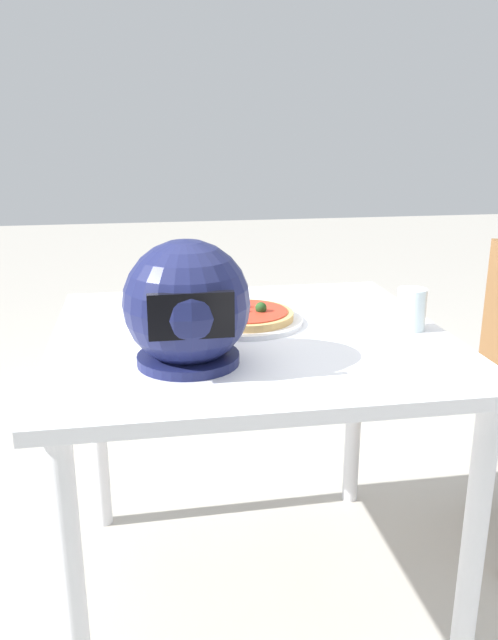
{
  "coord_description": "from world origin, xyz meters",
  "views": [
    {
      "loc": [
        0.24,
        1.43,
        1.22
      ],
      "look_at": [
        -0.0,
        -0.04,
        0.76
      ],
      "focal_mm": 35.74,
      "sensor_mm": 36.0,
      "label": 1
    }
  ],
  "objects_px": {
    "dining_table": "(251,371)",
    "pizza": "(246,314)",
    "motorcycle_helmet": "(187,306)",
    "drinking_glass": "(411,309)"
  },
  "relations": [
    {
      "from": "dining_table",
      "to": "pizza",
      "type": "distance_m",
      "value": 0.14
    },
    {
      "from": "dining_table",
      "to": "motorcycle_helmet",
      "type": "bearing_deg",
      "value": 47.73
    },
    {
      "from": "motorcycle_helmet",
      "to": "pizza",
      "type": "bearing_deg",
      "value": -122.69
    },
    {
      "from": "motorcycle_helmet",
      "to": "dining_table",
      "type": "bearing_deg",
      "value": -132.27
    },
    {
      "from": "dining_table",
      "to": "drinking_glass",
      "type": "bearing_deg",
      "value": 174.63
    },
    {
      "from": "dining_table",
      "to": "pizza",
      "type": "bearing_deg",
      "value": -91.79
    },
    {
      "from": "motorcycle_helmet",
      "to": "drinking_glass",
      "type": "relative_size",
      "value": 2.57
    },
    {
      "from": "drinking_glass",
      "to": "pizza",
      "type": "bearing_deg",
      "value": -16.56
    },
    {
      "from": "dining_table",
      "to": "pizza",
      "type": "xyz_separation_m",
      "value": [
        -0.0,
        -0.08,
        0.12
      ]
    },
    {
      "from": "pizza",
      "to": "motorcycle_helmet",
      "type": "height_order",
      "value": "motorcycle_helmet"
    }
  ]
}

